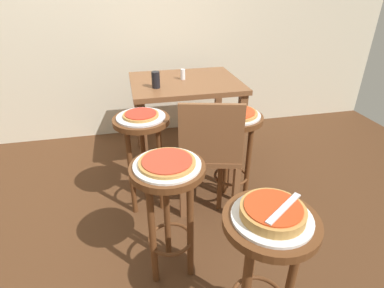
# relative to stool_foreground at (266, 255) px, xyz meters

# --- Properties ---
(ground_plane) EXTENTS (6.00, 6.00, 0.00)m
(ground_plane) POSITION_rel_stool_foreground_xyz_m (-0.64, 0.74, -0.52)
(ground_plane) COLOR #4C2D19
(stool_foreground) EXTENTS (0.37, 0.37, 0.71)m
(stool_foreground) POSITION_rel_stool_foreground_xyz_m (0.00, 0.00, 0.00)
(stool_foreground) COLOR #5B3319
(stool_foreground) RESTS_ON ground_plane
(serving_plate_foreground) EXTENTS (0.30, 0.30, 0.01)m
(serving_plate_foreground) POSITION_rel_stool_foreground_xyz_m (0.00, -0.00, 0.20)
(serving_plate_foreground) COLOR silver
(serving_plate_foreground) RESTS_ON stool_foreground
(pizza_foreground) EXTENTS (0.24, 0.24, 0.05)m
(pizza_foreground) POSITION_rel_stool_foreground_xyz_m (0.00, -0.00, 0.22)
(pizza_foreground) COLOR #B78442
(pizza_foreground) RESTS_ON serving_plate_foreground
(stool_middle) EXTENTS (0.37, 0.37, 0.71)m
(stool_middle) POSITION_rel_stool_foreground_xyz_m (-0.32, 0.45, 0.00)
(stool_middle) COLOR #5B3319
(stool_middle) RESTS_ON ground_plane
(serving_plate_middle) EXTENTS (0.33, 0.33, 0.01)m
(serving_plate_middle) POSITION_rel_stool_foreground_xyz_m (-0.32, 0.45, 0.20)
(serving_plate_middle) COLOR white
(serving_plate_middle) RESTS_ON stool_middle
(pizza_middle) EXTENTS (0.27, 0.27, 0.02)m
(pizza_middle) POSITION_rel_stool_foreground_xyz_m (-0.32, 0.45, 0.21)
(pizza_middle) COLOR #B78442
(pizza_middle) RESTS_ON serving_plate_middle
(stool_leftside) EXTENTS (0.37, 0.37, 0.71)m
(stool_leftside) POSITION_rel_stool_foreground_xyz_m (0.20, 0.95, 0.00)
(stool_leftside) COLOR #5B3319
(stool_leftside) RESTS_ON ground_plane
(serving_plate_leftside) EXTENTS (0.33, 0.33, 0.01)m
(serving_plate_leftside) POSITION_rel_stool_foreground_xyz_m (0.20, 0.95, 0.20)
(serving_plate_leftside) COLOR silver
(serving_plate_leftside) RESTS_ON stool_leftside
(pizza_leftside) EXTENTS (0.29, 0.29, 0.02)m
(pizza_leftside) POSITION_rel_stool_foreground_xyz_m (0.20, 0.95, 0.21)
(pizza_leftside) COLOR #B78442
(pizza_leftside) RESTS_ON serving_plate_leftside
(stool_rear) EXTENTS (0.37, 0.37, 0.71)m
(stool_rear) POSITION_rel_stool_foreground_xyz_m (-0.40, 1.05, 0.00)
(stool_rear) COLOR #5B3319
(stool_rear) RESTS_ON ground_plane
(serving_plate_rear) EXTENTS (0.31, 0.31, 0.01)m
(serving_plate_rear) POSITION_rel_stool_foreground_xyz_m (-0.40, 1.05, 0.20)
(serving_plate_rear) COLOR silver
(serving_plate_rear) RESTS_ON stool_rear
(pizza_rear) EXTENTS (0.23, 0.23, 0.02)m
(pizza_rear) POSITION_rel_stool_foreground_xyz_m (-0.40, 1.05, 0.21)
(pizza_rear) COLOR #B78442
(pizza_rear) RESTS_ON serving_plate_rear
(dining_table) EXTENTS (0.90, 0.74, 0.74)m
(dining_table) POSITION_rel_stool_foreground_xyz_m (0.02, 1.67, 0.10)
(dining_table) COLOR brown
(dining_table) RESTS_ON ground_plane
(cup_near_edge) EXTENTS (0.06, 0.06, 0.13)m
(cup_near_edge) POSITION_rel_stool_foreground_xyz_m (-0.24, 1.53, 0.29)
(cup_near_edge) COLOR black
(cup_near_edge) RESTS_ON dining_table
(condiment_shaker) EXTENTS (0.04, 0.04, 0.09)m
(condiment_shaker) POSITION_rel_stool_foreground_xyz_m (0.00, 1.71, 0.27)
(condiment_shaker) COLOR white
(condiment_shaker) RESTS_ON dining_table
(wooden_chair) EXTENTS (0.49, 0.49, 0.85)m
(wooden_chair) POSITION_rel_stool_foreground_xyz_m (0.03, 0.94, -0.05)
(wooden_chair) COLOR brown
(wooden_chair) RESTS_ON ground_plane
(pizza_server_knife) EXTENTS (0.20, 0.14, 0.01)m
(pizza_server_knife) POSITION_rel_stool_foreground_xyz_m (0.03, -0.02, 0.25)
(pizza_server_knife) COLOR silver
(pizza_server_knife) RESTS_ON pizza_foreground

